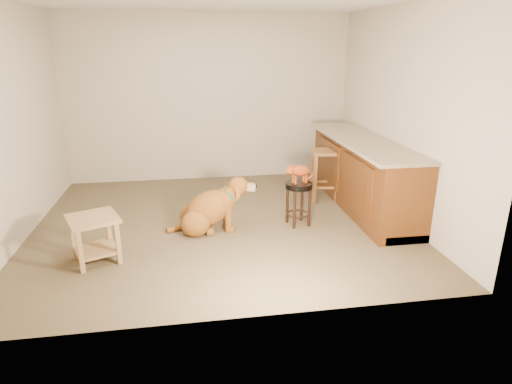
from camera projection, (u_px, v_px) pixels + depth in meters
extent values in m
cube|color=brown|center=(221.00, 223.00, 5.34)|extent=(4.50, 4.00, 0.01)
cube|color=#B3A690|center=(209.00, 99.00, 6.79)|extent=(4.50, 0.04, 2.60)
cube|color=#B3A690|center=(240.00, 163.00, 3.05)|extent=(4.50, 0.04, 2.60)
cube|color=#B3A690|center=(9.00, 124.00, 4.58)|extent=(0.04, 4.00, 2.60)
cube|color=#B3A690|center=(401.00, 114.00, 5.26)|extent=(0.04, 4.00, 2.60)
cube|color=#522A0E|center=(363.00, 175.00, 5.77)|extent=(0.60, 2.50, 0.90)
cube|color=gray|center=(364.00, 141.00, 5.61)|extent=(0.70, 2.56, 0.04)
cube|color=black|center=(363.00, 202.00, 5.90)|extent=(0.52, 2.50, 0.10)
cube|color=#522A0E|center=(357.00, 185.00, 5.19)|extent=(0.02, 0.90, 0.62)
cube|color=#522A0E|center=(328.00, 162.00, 6.22)|extent=(0.02, 0.90, 0.62)
cube|color=#43210B|center=(356.00, 185.00, 5.19)|extent=(0.02, 0.60, 0.40)
cube|color=#43210B|center=(327.00, 162.00, 6.22)|extent=(0.02, 0.60, 0.40)
cylinder|color=black|center=(302.00, 203.00, 5.35)|extent=(0.04, 0.04, 0.47)
cylinder|color=black|center=(287.00, 205.00, 5.29)|extent=(0.04, 0.04, 0.47)
cylinder|color=black|center=(309.00, 208.00, 5.18)|extent=(0.04, 0.04, 0.47)
cylinder|color=black|center=(294.00, 210.00, 5.11)|extent=(0.04, 0.04, 0.47)
torus|color=black|center=(298.00, 214.00, 5.26)|extent=(0.33, 0.33, 0.02)
cylinder|color=black|center=(299.00, 185.00, 5.15)|extent=(0.33, 0.33, 0.06)
cube|color=brown|center=(334.00, 173.00, 6.24)|extent=(0.05, 0.05, 0.68)
cube|color=brown|center=(313.00, 173.00, 6.24)|extent=(0.05, 0.05, 0.68)
cube|color=brown|center=(337.00, 179.00, 5.95)|extent=(0.05, 0.05, 0.68)
cube|color=brown|center=(315.00, 179.00, 5.95)|extent=(0.05, 0.05, 0.68)
cube|color=brown|center=(326.00, 152.00, 5.98)|extent=(0.45, 0.45, 0.04)
cube|color=#9E7849|center=(109.00, 231.00, 4.56)|extent=(0.06, 0.06, 0.45)
cube|color=#9E7849|center=(73.00, 238.00, 4.38)|extent=(0.06, 0.06, 0.45)
cube|color=#9E7849|center=(118.00, 243.00, 4.27)|extent=(0.06, 0.06, 0.45)
cube|color=#9E7849|center=(80.00, 252.00, 4.09)|extent=(0.06, 0.06, 0.45)
cube|color=#9E7849|center=(93.00, 219.00, 4.25)|extent=(0.61, 0.61, 0.04)
cube|color=#9E7849|center=(97.00, 250.00, 4.36)|extent=(0.52, 0.52, 0.03)
ellipsoid|color=brown|center=(194.00, 216.00, 5.17)|extent=(0.35, 0.29, 0.31)
ellipsoid|color=brown|center=(195.00, 224.00, 4.94)|extent=(0.35, 0.29, 0.31)
cylinder|color=brown|center=(208.00, 222.00, 5.26)|extent=(0.08, 0.10, 0.10)
cylinder|color=brown|center=(210.00, 232.00, 4.98)|extent=(0.08, 0.10, 0.10)
ellipsoid|color=brown|center=(208.00, 209.00, 5.04)|extent=(0.72, 0.39, 0.64)
ellipsoid|color=brown|center=(224.00, 202.00, 5.05)|extent=(0.27, 0.30, 0.32)
cylinder|color=brown|center=(226.00, 212.00, 5.19)|extent=(0.08, 0.08, 0.37)
cylinder|color=brown|center=(228.00, 217.00, 5.03)|extent=(0.08, 0.08, 0.37)
sphere|color=brown|center=(229.00, 224.00, 5.25)|extent=(0.10, 0.10, 0.10)
sphere|color=brown|center=(231.00, 229.00, 5.09)|extent=(0.10, 0.10, 0.10)
cylinder|color=brown|center=(230.00, 193.00, 5.04)|extent=(0.24, 0.17, 0.23)
ellipsoid|color=brown|center=(238.00, 186.00, 5.03)|extent=(0.24, 0.22, 0.22)
cube|color=#987F5E|center=(249.00, 187.00, 5.05)|extent=(0.16, 0.09, 0.10)
sphere|color=black|center=(255.00, 186.00, 5.07)|extent=(0.05, 0.05, 0.05)
cube|color=brown|center=(235.00, 186.00, 5.13)|extent=(0.05, 0.06, 0.17)
cube|color=brown|center=(238.00, 191.00, 4.94)|extent=(0.05, 0.06, 0.17)
torus|color=#0B5F47|center=(230.00, 194.00, 5.04)|extent=(0.13, 0.21, 0.19)
cylinder|color=#D8BF4C|center=(234.00, 199.00, 5.07)|extent=(0.01, 0.04, 0.04)
cylinder|color=brown|center=(178.00, 228.00, 5.10)|extent=(0.30, 0.17, 0.07)
ellipsoid|color=maroon|center=(300.00, 171.00, 5.09)|extent=(0.28, 0.17, 0.16)
cylinder|color=maroon|center=(293.00, 179.00, 5.13)|extent=(0.03, 0.03, 0.10)
sphere|color=maroon|center=(293.00, 182.00, 5.14)|extent=(0.03, 0.03, 0.03)
cylinder|color=maroon|center=(296.00, 180.00, 5.07)|extent=(0.03, 0.03, 0.10)
sphere|color=maroon|center=(295.00, 183.00, 5.08)|extent=(0.03, 0.03, 0.03)
cylinder|color=maroon|center=(304.00, 177.00, 5.18)|extent=(0.03, 0.03, 0.10)
sphere|color=maroon|center=(303.00, 180.00, 5.19)|extent=(0.03, 0.03, 0.03)
cylinder|color=maroon|center=(306.00, 179.00, 5.12)|extent=(0.03, 0.03, 0.10)
sphere|color=maroon|center=(306.00, 182.00, 5.13)|extent=(0.03, 0.03, 0.03)
sphere|color=maroon|center=(290.00, 170.00, 5.04)|extent=(0.09, 0.09, 0.09)
sphere|color=maroon|center=(287.00, 171.00, 5.03)|extent=(0.04, 0.04, 0.04)
sphere|color=brown|center=(286.00, 172.00, 5.02)|extent=(0.01, 0.01, 0.01)
cone|color=maroon|center=(290.00, 166.00, 5.05)|extent=(0.05, 0.05, 0.05)
cone|color=#C66B60|center=(290.00, 166.00, 5.05)|extent=(0.03, 0.03, 0.03)
cone|color=maroon|center=(292.00, 167.00, 5.00)|extent=(0.05, 0.05, 0.05)
cone|color=#C66B60|center=(292.00, 167.00, 5.00)|extent=(0.03, 0.03, 0.03)
cylinder|color=maroon|center=(308.00, 179.00, 5.21)|extent=(0.17, 0.14, 0.09)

